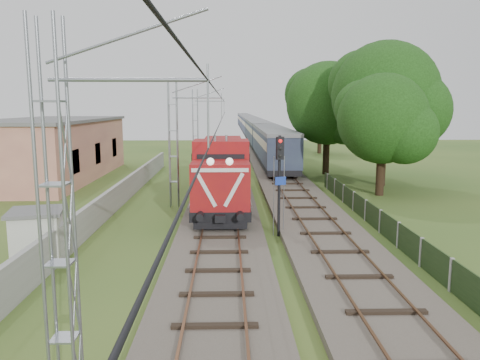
{
  "coord_description": "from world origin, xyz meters",
  "views": [
    {
      "loc": [
        0.38,
        -17.07,
        6.31
      ],
      "look_at": [
        1.05,
        8.81,
        2.2
      ],
      "focal_mm": 35.0,
      "sensor_mm": 36.0,
      "label": 1
    }
  ],
  "objects_px": {
    "locomotive": "(222,169)",
    "signal_post": "(280,168)",
    "relay_hut": "(37,236)",
    "coach_rake": "(251,125)"
  },
  "relations": [
    {
      "from": "locomotive",
      "to": "signal_post",
      "type": "relative_size",
      "value": 3.49
    },
    {
      "from": "locomotive",
      "to": "signal_post",
      "type": "bearing_deg",
      "value": -71.0
    },
    {
      "from": "locomotive",
      "to": "relay_hut",
      "type": "relative_size",
      "value": 6.87
    },
    {
      "from": "locomotive",
      "to": "relay_hut",
      "type": "bearing_deg",
      "value": -122.33
    },
    {
      "from": "relay_hut",
      "to": "coach_rake",
      "type": "bearing_deg",
      "value": 80.53
    },
    {
      "from": "coach_rake",
      "to": "relay_hut",
      "type": "bearing_deg",
      "value": -99.47
    },
    {
      "from": "coach_rake",
      "to": "signal_post",
      "type": "relative_size",
      "value": 22.61
    },
    {
      "from": "relay_hut",
      "to": "signal_post",
      "type": "bearing_deg",
      "value": 18.49
    },
    {
      "from": "relay_hut",
      "to": "locomotive",
      "type": "bearing_deg",
      "value": 57.67
    },
    {
      "from": "locomotive",
      "to": "signal_post",
      "type": "xyz_separation_m",
      "value": [
        2.85,
        -8.27,
        1.14
      ]
    }
  ]
}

